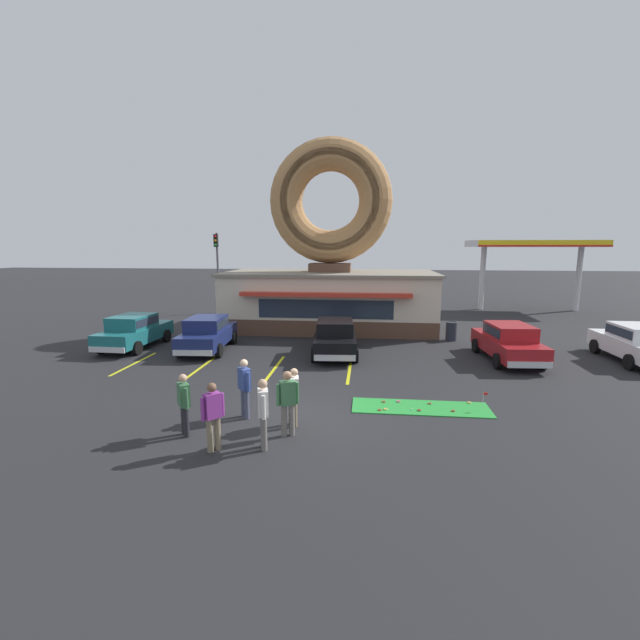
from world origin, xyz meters
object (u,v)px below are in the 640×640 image
at_px(car_white, 636,342).
at_px(car_black, 335,336).
at_px(car_navy, 207,332).
at_px(pedestrian_blue_sweater_man, 213,413).
at_px(traffic_light_pole, 217,262).
at_px(car_teal, 134,330).
at_px(pedestrian_clipboard_woman, 263,410).
at_px(pedestrian_leather_jacket_man, 294,394).
at_px(pedestrian_crossing_woman, 288,400).
at_px(putting_flag_pin, 484,397).
at_px(trash_bin, 451,331).
at_px(pedestrian_hooded_kid, 184,402).
at_px(car_red, 508,341).
at_px(golf_ball, 412,409).
at_px(pedestrian_beanie_man, 245,385).

relative_size(car_white, car_black, 0.98).
height_order(car_white, car_navy, same).
height_order(car_navy, pedestrian_blue_sweater_man, pedestrian_blue_sweater_man).
bearing_deg(traffic_light_pole, car_teal, -91.59).
bearing_deg(pedestrian_clipboard_woman, car_white, 34.56).
xyz_separation_m(car_black, traffic_light_pole, (-9.41, 11.33, 2.84)).
distance_m(car_navy, pedestrian_leather_jacket_man, 9.73).
bearing_deg(pedestrian_crossing_woman, putting_flag_pin, 22.89).
xyz_separation_m(car_white, car_black, (-12.70, -0.14, 0.00)).
bearing_deg(car_white, trash_bin, 153.37).
bearing_deg(pedestrian_blue_sweater_man, traffic_light_pole, 109.14).
bearing_deg(traffic_light_pole, trash_bin, -26.93).
relative_size(car_teal, pedestrian_clipboard_woman, 2.63).
bearing_deg(pedestrian_hooded_kid, car_red, 39.00).
xyz_separation_m(golf_ball, traffic_light_pole, (-12.21, 17.77, 3.66)).
bearing_deg(golf_ball, pedestrian_leather_jacket_man, -156.64).
xyz_separation_m(car_white, car_red, (-5.27, -0.34, 0.00)).
relative_size(car_teal, car_black, 0.98).
xyz_separation_m(car_navy, pedestrian_crossing_woman, (5.46, -8.69, 0.09)).
height_order(car_teal, car_white, same).
height_order(pedestrian_hooded_kid, pedestrian_crossing_woman, pedestrian_crossing_woman).
height_order(car_navy, pedestrian_beanie_man, pedestrian_beanie_man).
xyz_separation_m(pedestrian_beanie_man, traffic_light_pole, (-7.41, 18.82, 2.75)).
xyz_separation_m(car_navy, trash_bin, (11.80, 3.45, -0.37)).
height_order(car_teal, pedestrian_blue_sweater_man, pedestrian_blue_sweater_man).
xyz_separation_m(pedestrian_beanie_man, pedestrian_crossing_woman, (1.44, -1.04, 0.01)).
height_order(car_red, car_black, same).
height_order(car_red, car_navy, same).
height_order(car_black, pedestrian_hooded_kid, pedestrian_hooded_kid).
height_order(car_navy, pedestrian_crossing_woman, pedestrian_crossing_woman).
bearing_deg(traffic_light_pole, golf_ball, -55.51).
bearing_deg(car_navy, car_white, -0.05).
bearing_deg(car_black, pedestrian_crossing_woman, -93.73).
height_order(golf_ball, pedestrian_leather_jacket_man, pedestrian_leather_jacket_man).
relative_size(pedestrian_leather_jacket_man, pedestrian_crossing_woman, 0.93).
xyz_separation_m(pedestrian_blue_sweater_man, pedestrian_hooded_kid, (-1.03, 0.72, -0.02)).
distance_m(car_white, pedestrian_hooded_kid, 18.25).
height_order(pedestrian_hooded_kid, pedestrian_beanie_man, pedestrian_beanie_man).
relative_size(car_black, pedestrian_clipboard_woman, 2.67).
height_order(pedestrian_leather_jacket_man, traffic_light_pole, traffic_light_pole).
bearing_deg(car_black, car_teal, 178.32).
height_order(car_teal, traffic_light_pole, traffic_light_pole).
relative_size(putting_flag_pin, pedestrian_crossing_woman, 0.32).
relative_size(pedestrian_leather_jacket_man, pedestrian_clipboard_woman, 0.92).
bearing_deg(car_navy, pedestrian_clipboard_woman, -62.11).
bearing_deg(traffic_light_pole, car_red, -34.39).
bearing_deg(car_white, traffic_light_pole, 153.16).
xyz_separation_m(car_white, traffic_light_pole, (-22.11, 11.19, 2.84)).
bearing_deg(pedestrian_leather_jacket_man, traffic_light_pole, 114.89).
height_order(pedestrian_hooded_kid, pedestrian_leather_jacket_man, pedestrian_hooded_kid).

